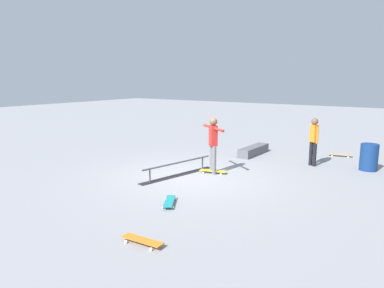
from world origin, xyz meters
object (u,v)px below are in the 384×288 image
loose_skateboard_natural (340,154)px  trash_bin (369,157)px  grind_rail (178,170)px  loose_skateboard_orange (142,240)px  skateboard_main (213,171)px  skater_main (213,141)px  skate_ledge (254,150)px  loose_skateboard_teal (169,201)px  bystander_orange_shirt (314,139)px

loose_skateboard_natural → trash_bin: bearing=115.2°
grind_rail → loose_skateboard_orange: 4.47m
loose_skateboard_orange → trash_bin: (-7.76, 2.44, 0.34)m
skateboard_main → loose_skateboard_natural: 5.37m
skater_main → skate_ledge: bearing=127.5°
grind_rail → loose_skateboard_natural: (-5.45, 3.40, -0.11)m
loose_skateboard_teal → loose_skateboard_natural: size_ratio=0.96×
loose_skateboard_natural → grind_rail: bearing=47.6°
grind_rail → skate_ledge: 4.01m
skateboard_main → loose_skateboard_natural: size_ratio=1.00×
skateboard_main → trash_bin: trash_bin is taller
skate_ledge → bystander_orange_shirt: bystander_orange_shirt is taller
skate_ledge → loose_skateboard_teal: size_ratio=2.32×
trash_bin → loose_skateboard_teal: bearing=-28.9°
grind_rail → loose_skateboard_natural: grind_rail is taller
bystander_orange_shirt → loose_skateboard_teal: bearing=100.2°
skater_main → skateboard_main: (-0.03, -0.01, -0.91)m
loose_skateboard_teal → loose_skateboard_natural: same height
bystander_orange_shirt → trash_bin: bystander_orange_shirt is taller
grind_rail → loose_skateboard_natural: bearing=159.5°
skateboard_main → trash_bin: 4.90m
grind_rail → skater_main: bearing=147.3°
skate_ledge → loose_skateboard_orange: size_ratio=2.26×
grind_rail → skateboard_main: size_ratio=3.35×
bystander_orange_shirt → loose_skateboard_teal: (5.55, -1.65, -0.81)m
loose_skateboard_orange → loose_skateboard_natural: 9.47m
skater_main → grind_rail: bearing=-98.9°
trash_bin → loose_skateboard_orange: bearing=-17.5°
loose_skateboard_orange → trash_bin: size_ratio=0.97×
loose_skateboard_natural → skate_ledge: bearing=17.7°
bystander_orange_shirt → loose_skateboard_teal: 5.85m
loose_skateboard_teal → skater_main: bearing=-19.9°
loose_skateboard_orange → trash_bin: 8.14m
skateboard_main → loose_skateboard_natural: (-4.66, 2.67, 0.00)m
skate_ledge → loose_skateboard_orange: bearing=10.8°
grind_rail → skate_ledge: grind_rail is taller
skater_main → loose_skateboard_orange: (4.70, 1.38, -0.91)m
skate_ledge → grind_rail: bearing=-8.9°
loose_skateboard_orange → skateboard_main: bearing=-76.6°
grind_rail → loose_skateboard_natural: size_ratio=3.35×
skate_ledge → bystander_orange_shirt: (0.51, 2.32, 0.73)m
loose_skateboard_teal → trash_bin: trash_bin is taller
trash_bin → bystander_orange_shirt: bearing=-77.2°
bystander_orange_shirt → trash_bin: bearing=-140.4°
grind_rail → trash_bin: bearing=141.5°
bystander_orange_shirt → loose_skateboard_natural: bystander_orange_shirt is taller
skater_main → loose_skateboard_orange: size_ratio=2.10×
skate_ledge → loose_skateboard_orange: skate_ledge is taller
bystander_orange_shirt → loose_skateboard_natural: bearing=-76.2°
skater_main → bystander_orange_shirt: size_ratio=1.08×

